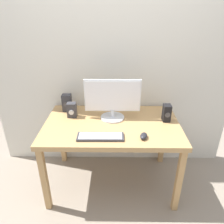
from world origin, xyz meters
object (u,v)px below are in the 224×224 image
object	(u,v)px
speaker_left	(67,103)
mouse	(144,136)
keyboard_primary	(100,137)
audio_controller	(72,110)
speaker_right	(167,113)
desk	(112,130)
monitor	(113,99)

from	to	relation	value
speaker_left	mouse	bearing A→B (deg)	-34.92
keyboard_primary	audio_controller	xyz separation A→B (m)	(-0.31, 0.39, 0.06)
keyboard_primary	mouse	distance (m)	0.37
keyboard_primary	speaker_left	xyz separation A→B (m)	(-0.39, 0.53, 0.08)
speaker_right	speaker_left	bearing A→B (deg)	168.26
desk	monitor	size ratio (longest dim) A/B	2.39
keyboard_primary	speaker_left	size ratio (longest dim) A/B	2.17
speaker_left	audio_controller	bearing A→B (deg)	-61.48
speaker_right	mouse	bearing A→B (deg)	-128.99
monitor	mouse	xyz separation A→B (m)	(0.27, -0.37, -0.18)
monitor	speaker_right	xyz separation A→B (m)	(0.53, -0.05, -0.12)
monitor	keyboard_primary	xyz separation A→B (m)	(-0.10, -0.37, -0.19)
speaker_left	audio_controller	world-z (taller)	speaker_left
mouse	speaker_right	bearing A→B (deg)	67.41
mouse	audio_controller	bearing A→B (deg)	166.66
desk	speaker_right	world-z (taller)	speaker_right
desk	speaker_left	distance (m)	0.58
speaker_right	speaker_left	distance (m)	1.03
desk	mouse	xyz separation A→B (m)	(0.28, -0.26, 0.10)
monitor	desk	bearing A→B (deg)	-92.65
desk	speaker_left	world-z (taller)	speaker_left
mouse	speaker_left	bearing A→B (deg)	161.47
keyboard_primary	monitor	bearing A→B (deg)	74.84
monitor	audio_controller	world-z (taller)	monitor
monitor	keyboard_primary	size ratio (longest dim) A/B	1.36
speaker_left	keyboard_primary	bearing A→B (deg)	-53.73
desk	monitor	bearing A→B (deg)	87.35
speaker_right	keyboard_primary	bearing A→B (deg)	-153.28
speaker_left	audio_controller	xyz separation A→B (m)	(0.08, -0.14, -0.02)
speaker_left	monitor	bearing A→B (deg)	-18.00
keyboard_primary	speaker_right	world-z (taller)	speaker_right
mouse	speaker_left	distance (m)	0.93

